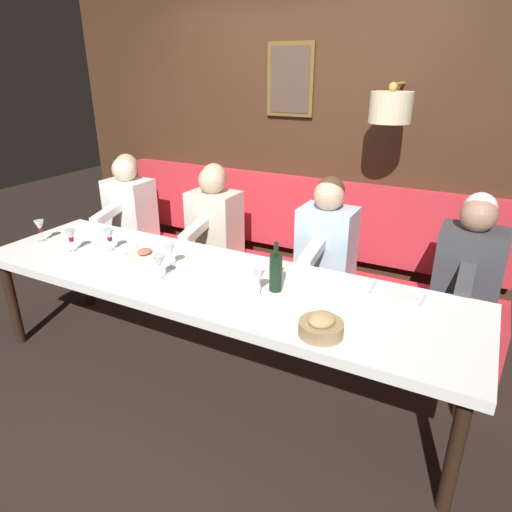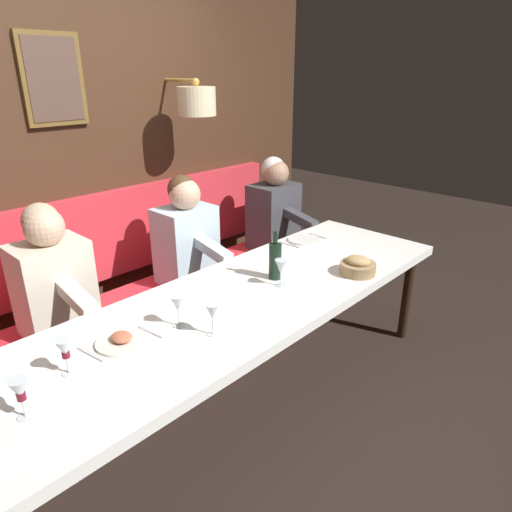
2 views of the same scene
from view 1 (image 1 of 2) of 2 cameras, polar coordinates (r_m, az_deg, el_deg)
The scene contains 18 objects.
ground_plane at distance 3.22m, azimuth -5.37°, elevation -14.58°, with size 12.00×12.00×0.00m, color black.
dining_table at distance 2.86m, azimuth -5.86°, elevation -3.62°, with size 0.90×3.25×0.74m.
banquette_bench at distance 3.76m, azimuth 1.87°, elevation -4.56°, with size 0.52×3.45×0.45m, color red.
back_wall_panel at distance 3.91m, azimuth 5.99°, elevation 13.98°, with size 0.59×4.65×2.90m.
diner_nearest at distance 3.21m, azimuth 25.40°, elevation -0.23°, with size 0.60×0.40×0.79m.
diner_near at distance 3.36m, azimuth 8.93°, elevation 2.75°, with size 0.60×0.40×0.79m.
diner_middle at distance 3.77m, azimuth -5.33°, elevation 5.14°, with size 0.60×0.40×0.79m.
diner_far at distance 4.32m, azimuth -15.74°, elevation 6.69°, with size 0.60×0.40×0.79m.
place_setting_0 at distance 3.21m, azimuth -13.87°, elevation 0.24°, with size 0.24×0.33×0.05m.
place_setting_1 at distance 2.72m, azimuth 17.35°, elevation -4.54°, with size 0.24×0.31×0.01m.
wine_glass_0 at distance 3.71m, azimuth -25.63°, elevation 3.34°, with size 0.07×0.07×0.16m.
wine_glass_1 at distance 3.33m, azimuth -18.02°, elevation 2.47°, with size 0.07×0.07×0.16m.
wine_glass_2 at distance 2.55m, azimuth 0.40°, elevation -2.56°, with size 0.07×0.07×0.16m.
wine_glass_3 at distance 2.96m, azimuth -10.80°, elevation 0.68°, with size 0.07×0.07×0.16m.
wine_glass_4 at distance 3.42m, azimuth -22.32°, elevation 2.33°, with size 0.07×0.07×0.16m.
wine_glass_5 at distance 2.79m, azimuth -12.11°, elevation -0.79°, with size 0.07×0.07×0.16m.
wine_bottle at distance 2.61m, azimuth 2.50°, elevation -2.04°, with size 0.08×0.08×0.30m.
bread_bowl at distance 2.24m, azimuth 8.21°, elevation -8.74°, with size 0.22×0.22×0.12m.
Camera 1 is at (-2.12, -1.44, 1.95)m, focal length 31.71 mm.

